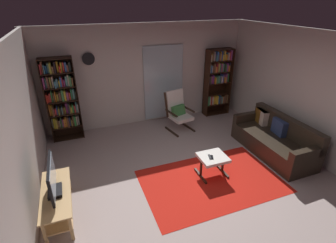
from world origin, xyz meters
The scene contains 16 objects.
ground_plane centered at (0.00, 0.00, 0.00)m, with size 7.02×7.02×0.00m, color #AD9994.
wall_back centered at (0.00, 2.90, 1.30)m, with size 5.60×0.06×2.60m, color beige.
wall_left centered at (-2.70, 0.00, 1.30)m, with size 0.06×6.00×2.60m, color beige.
wall_right centered at (2.70, 0.00, 1.30)m, with size 0.06×6.00×2.60m, color beige.
glass_door_panel centered at (0.44, 2.83, 1.05)m, with size 1.10×0.01×2.00m, color silver.
area_rug centered at (0.31, -0.13, 0.00)m, with size 2.58×1.65×0.01m, color red.
tv_stand centered at (-2.37, 0.03, 0.30)m, with size 0.43×1.23×0.46m.
television centered at (-2.36, 0.01, 0.70)m, with size 0.20×0.83×0.52m.
bookshelf_near_tv centered at (-2.15, 2.63, 1.05)m, with size 0.71×0.30×1.97m.
bookshelf_near_sofa centered at (2.00, 2.64, 1.04)m, with size 0.75×0.30×1.90m.
leather_sofa centered at (2.11, 0.30, 0.30)m, with size 0.81×1.92×0.81m.
lounge_armchair centered at (0.56, 2.10, 0.53)m, with size 0.68×0.75×1.02m.
ottoman centered at (0.41, 0.06, 0.34)m, with size 0.53×0.49×0.42m.
tv_remote centered at (0.34, 0.05, 0.43)m, with size 0.04×0.14×0.02m, color black.
cell_phone centered at (0.36, 0.04, 0.42)m, with size 0.07×0.14×0.01m, color black.
wall_clock centered at (-1.43, 2.82, 1.85)m, with size 0.29×0.03×0.29m.
Camera 1 is at (-1.85, -3.43, 3.13)m, focal length 27.29 mm.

